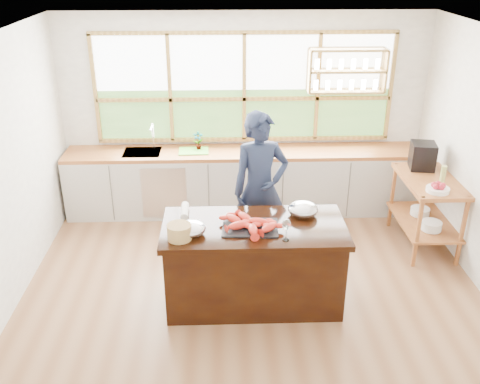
{
  "coord_description": "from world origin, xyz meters",
  "views": [
    {
      "loc": [
        -0.31,
        -4.91,
        3.46
      ],
      "look_at": [
        -0.13,
        0.15,
        1.11
      ],
      "focal_mm": 40.0,
      "sensor_mm": 36.0,
      "label": 1
    }
  ],
  "objects_px": {
    "cook": "(260,189)",
    "espresso_machine": "(423,156)",
    "island": "(254,263)",
    "wicker_basket": "(179,232)"
  },
  "relations": [
    {
      "from": "cook",
      "to": "espresso_machine",
      "type": "xyz_separation_m",
      "value": [
        2.07,
        0.58,
        0.16
      ]
    },
    {
      "from": "cook",
      "to": "espresso_machine",
      "type": "height_order",
      "value": "cook"
    },
    {
      "from": "espresso_machine",
      "to": "island",
      "type": "bearing_deg",
      "value": -136.53
    },
    {
      "from": "espresso_machine",
      "to": "wicker_basket",
      "type": "distance_m",
      "value": 3.37
    },
    {
      "from": "cook",
      "to": "espresso_machine",
      "type": "bearing_deg",
      "value": 2.12
    },
    {
      "from": "island",
      "to": "wicker_basket",
      "type": "bearing_deg",
      "value": -161.83
    },
    {
      "from": "island",
      "to": "cook",
      "type": "relative_size",
      "value": 1.02
    },
    {
      "from": "wicker_basket",
      "to": "espresso_machine",
      "type": "bearing_deg",
      "value": 29.92
    },
    {
      "from": "cook",
      "to": "wicker_basket",
      "type": "height_order",
      "value": "cook"
    },
    {
      "from": "cook",
      "to": "wicker_basket",
      "type": "relative_size",
      "value": 7.73
    }
  ]
}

